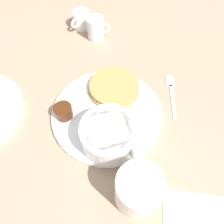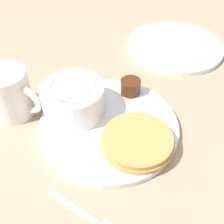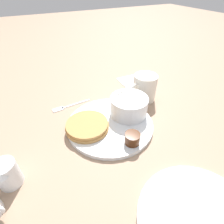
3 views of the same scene
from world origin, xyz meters
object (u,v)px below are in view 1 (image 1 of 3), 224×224
at_px(bowl, 109,135).
at_px(creamer_pitcher_far, 82,20).
at_px(plate, 107,114).
at_px(fork, 171,90).
at_px(coffee_mug, 138,189).
at_px(creamer_pitcher_near, 96,28).

distance_m(bowl, creamer_pitcher_far, 0.40).
distance_m(plate, fork, 0.17).
relative_size(coffee_mug, fork, 0.83).
height_order(plate, creamer_pitcher_near, creamer_pitcher_near).
bearing_deg(bowl, coffee_mug, -58.19).
bearing_deg(creamer_pitcher_far, coffee_mug, -68.55).
relative_size(plate, bowl, 2.22).
relative_size(bowl, creamer_pitcher_far, 1.70).
bearing_deg(coffee_mug, creamer_pitcher_far, 111.45).
height_order(plate, coffee_mug, coffee_mug).
distance_m(coffee_mug, fork, 0.27).
distance_m(plate, bowl, 0.08).
xyz_separation_m(plate, creamer_pitcher_far, (-0.11, 0.31, 0.02)).
bearing_deg(creamer_pitcher_near, creamer_pitcher_far, 139.11).
bearing_deg(plate, creamer_pitcher_near, 103.62).
distance_m(coffee_mug, creamer_pitcher_far, 0.52).
bearing_deg(bowl, fork, 49.13).
bearing_deg(creamer_pitcher_far, creamer_pitcher_near, -40.89).
bearing_deg(plate, fork, 30.31).
xyz_separation_m(coffee_mug, creamer_pitcher_far, (-0.19, 0.48, -0.02)).
distance_m(bowl, fork, 0.21).
relative_size(plate, creamer_pitcher_far, 3.77).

